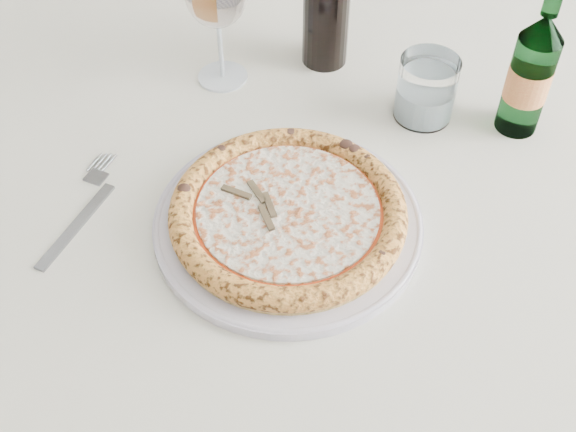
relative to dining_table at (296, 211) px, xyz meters
name	(u,v)px	position (x,y,z in m)	size (l,w,h in m)	color
floor	(306,407)	(0.02, 0.05, -0.68)	(5.00, 6.00, 0.02)	gray
dining_table	(296,211)	(0.00, 0.00, 0.00)	(1.63, 1.05, 0.76)	olive
chair_far	(310,2)	(-0.05, 0.77, -0.14)	(0.49, 0.49, 0.93)	olive
plate	(288,222)	(0.00, -0.10, 0.09)	(0.33, 0.33, 0.02)	silver
pizza	(288,213)	(0.00, -0.10, 0.11)	(0.29, 0.29, 0.03)	#DEB768
fork	(83,210)	(-0.26, -0.10, 0.08)	(0.06, 0.21, 0.00)	gray
tumbler	(426,92)	(0.17, 0.13, 0.12)	(0.08, 0.08, 0.09)	white
beer_bottle	(531,74)	(0.30, 0.12, 0.17)	(0.06, 0.06, 0.22)	#3D744A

